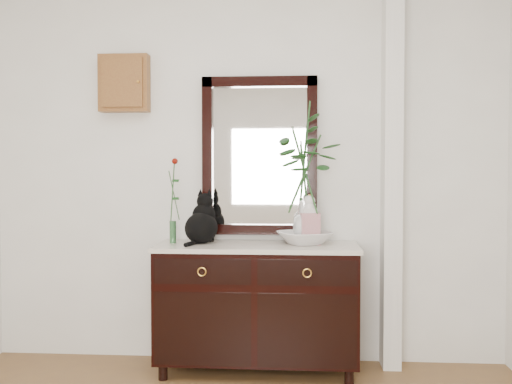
# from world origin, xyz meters

# --- Properties ---
(wall_back) EXTENTS (3.60, 0.04, 2.70)m
(wall_back) POSITION_xyz_m (0.00, 1.98, 1.35)
(wall_back) COLOR silver
(wall_back) RESTS_ON ground
(pilaster) EXTENTS (0.12, 0.20, 2.70)m
(pilaster) POSITION_xyz_m (1.00, 1.90, 1.35)
(pilaster) COLOR silver
(pilaster) RESTS_ON ground
(sideboard) EXTENTS (1.33, 0.52, 0.82)m
(sideboard) POSITION_xyz_m (0.10, 1.73, 0.47)
(sideboard) COLOR black
(sideboard) RESTS_ON ground
(wall_mirror) EXTENTS (0.80, 0.06, 1.10)m
(wall_mirror) POSITION_xyz_m (0.10, 1.97, 1.44)
(wall_mirror) COLOR black
(wall_mirror) RESTS_ON wall_back
(key_cabinet) EXTENTS (0.35, 0.10, 0.40)m
(key_cabinet) POSITION_xyz_m (-0.85, 1.94, 1.95)
(key_cabinet) COLOR brown
(key_cabinet) RESTS_ON wall_back
(cat) EXTENTS (0.30, 0.34, 0.34)m
(cat) POSITION_xyz_m (-0.28, 1.77, 1.02)
(cat) COLOR black
(cat) RESTS_ON sideboard
(lotus_bowl) EXTENTS (0.45, 0.45, 0.08)m
(lotus_bowl) POSITION_xyz_m (0.41, 1.76, 0.89)
(lotus_bowl) COLOR silver
(lotus_bowl) RESTS_ON sideboard
(vase_branches) EXTENTS (0.53, 0.53, 0.93)m
(vase_branches) POSITION_xyz_m (0.41, 1.76, 1.34)
(vase_branches) COLOR silver
(vase_branches) RESTS_ON lotus_bowl
(bud_vase_rose) EXTENTS (0.09, 0.09, 0.58)m
(bud_vase_rose) POSITION_xyz_m (-0.47, 1.76, 1.14)
(bud_vase_rose) COLOR #2E5B32
(bud_vase_rose) RESTS_ON sideboard
(ginger_jar) EXTENTS (0.14, 0.14, 0.34)m
(ginger_jar) POSITION_xyz_m (0.44, 1.75, 1.02)
(ginger_jar) COLOR silver
(ginger_jar) RESTS_ON sideboard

